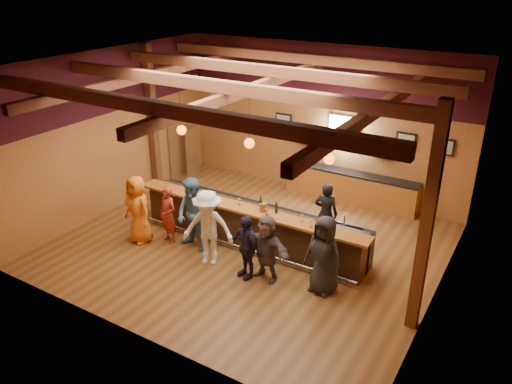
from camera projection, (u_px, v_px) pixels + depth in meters
room at (251, 121)px, 11.37m from camera, size 9.04×9.00×4.52m
bar_counter at (253, 224)px, 12.53m from camera, size 6.30×1.07×1.11m
back_bar_cabinet at (350, 187)px, 14.78m from camera, size 4.00×0.52×0.95m
window at (344, 132)px, 14.50m from camera, size 0.95×0.09×0.95m
framed_pictures at (373, 135)px, 14.07m from camera, size 5.35×0.05×0.45m
wine_shelves at (342, 147)px, 14.63m from camera, size 3.00×0.18×0.30m
pendant_lights at (249, 143)px, 11.53m from camera, size 4.24×0.24×1.37m
stainless_fridge at (185, 153)px, 16.23m from camera, size 0.70×0.70×1.80m
customer_orange at (138, 209)px, 12.48m from camera, size 0.96×0.71×1.77m
customer_redvest at (168, 215)px, 12.51m from camera, size 0.61×0.47×1.50m
customer_denim at (193, 215)px, 12.09m from camera, size 1.01×0.84×1.87m
customer_white at (208, 228)px, 11.50m from camera, size 1.36×1.07×1.85m
customer_navy at (246, 247)px, 11.05m from camera, size 0.96×0.66×1.52m
customer_brown at (266, 248)px, 10.98m from camera, size 1.50×0.71×1.55m
customer_dark at (324, 255)px, 10.49m from camera, size 0.94×0.69×1.77m
bartender at (326, 213)px, 12.43m from camera, size 0.64×0.47×1.63m
ice_bucket at (263, 207)px, 11.85m from camera, size 0.19×0.19×0.21m
bottle_a at (261, 205)px, 11.87m from camera, size 0.08×0.08×0.37m
bottle_b at (276, 208)px, 11.75m from camera, size 0.07×0.07×0.32m
glass_a at (166, 183)px, 13.09m from camera, size 0.08×0.08×0.19m
glass_b at (186, 186)px, 12.88m from camera, size 0.09×0.09×0.20m
glass_c at (204, 192)px, 12.61m from camera, size 0.08×0.08×0.18m
glass_d at (217, 197)px, 12.28m from camera, size 0.08×0.08×0.19m
glass_e at (239, 200)px, 12.16m from camera, size 0.08×0.08×0.18m
glass_f at (267, 210)px, 11.66m from camera, size 0.08×0.08×0.19m
glass_g at (302, 216)px, 11.35m from camera, size 0.08×0.08×0.18m
glass_h at (311, 222)px, 11.09m from camera, size 0.09×0.09×0.20m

